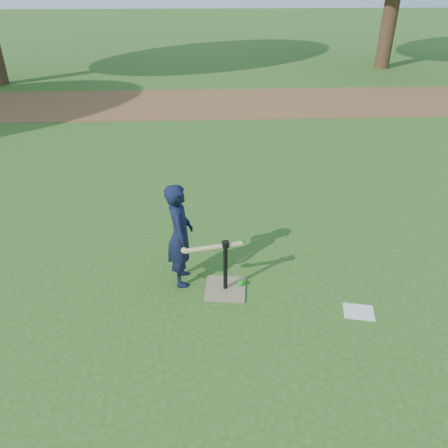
{
  "coord_description": "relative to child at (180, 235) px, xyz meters",
  "views": [
    {
      "loc": [
        0.11,
        -3.91,
        3.0
      ],
      "look_at": [
        0.31,
        0.12,
        0.65
      ],
      "focal_mm": 35.0,
      "sensor_mm": 36.0,
      "label": 1
    }
  ],
  "objects": [
    {
      "name": "dirt_strip",
      "position": [
        0.16,
        7.49,
        -0.58
      ],
      "size": [
        24.0,
        3.0,
        0.01
      ],
      "primitive_type": "cube",
      "color": "brown",
      "rests_on": "ground"
    },
    {
      "name": "child",
      "position": [
        0.0,
        0.0,
        0.0
      ],
      "size": [
        0.31,
        0.45,
        1.18
      ],
      "primitive_type": "imported",
      "rotation": [
        0.0,
        0.0,
        1.64
      ],
      "color": "black",
      "rests_on": "ground"
    },
    {
      "name": "ground",
      "position": [
        0.16,
        -0.01,
        -0.59
      ],
      "size": [
        80.0,
        80.0,
        0.0
      ],
      "primitive_type": "plane",
      "color": "#285116",
      "rests_on": "ground"
    },
    {
      "name": "swing_action",
      "position": [
        0.38,
        -0.2,
        -0.02
      ],
      "size": [
        0.65,
        0.22,
        0.08
      ],
      "color": "tan",
      "rests_on": "ground"
    },
    {
      "name": "wiffle_ball_ground",
      "position": [
        0.65,
        -0.14,
        -0.55
      ],
      "size": [
        0.08,
        0.08,
        0.08
      ],
      "primitive_type": "sphere",
      "color": "#0D9310",
      "rests_on": "ground"
    },
    {
      "name": "batting_tee",
      "position": [
        0.47,
        -0.19,
        -0.48
      ],
      "size": [
        0.48,
        0.48,
        0.61
      ],
      "color": "#8A7557",
      "rests_on": "ground"
    },
    {
      "name": "clipboard",
      "position": [
        1.81,
        -0.63,
        -0.58
      ],
      "size": [
        0.34,
        0.29,
        0.01
      ],
      "primitive_type": "cube",
      "rotation": [
        0.0,
        0.0,
        -0.21
      ],
      "color": "silver",
      "rests_on": "ground"
    }
  ]
}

